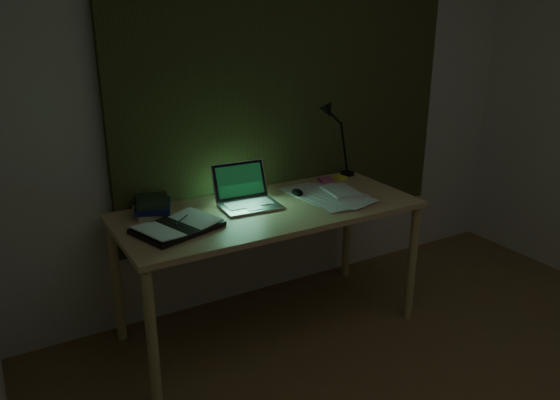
% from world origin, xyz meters
% --- Properties ---
extents(wall_back, '(3.50, 0.00, 2.50)m').
position_xyz_m(wall_back, '(0.00, 2.00, 1.25)').
color(wall_back, silver).
rests_on(wall_back, ground).
extents(curtain, '(2.20, 0.06, 2.00)m').
position_xyz_m(curtain, '(0.00, 1.96, 1.45)').
color(curtain, '#30351A').
rests_on(curtain, wall_back).
extents(desk, '(1.62, 0.71, 0.74)m').
position_xyz_m(desk, '(-0.37, 1.57, 0.37)').
color(desk, tan).
rests_on(desk, floor).
extents(laptop, '(0.33, 0.36, 0.22)m').
position_xyz_m(laptop, '(-0.46, 1.62, 0.85)').
color(laptop, '#AAAAAF').
rests_on(laptop, desk).
extents(open_textbook, '(0.45, 0.38, 0.03)m').
position_xyz_m(open_textbook, '(-0.90, 1.52, 0.76)').
color(open_textbook, white).
rests_on(open_textbook, desk).
extents(book_stack, '(0.21, 0.24, 0.08)m').
position_xyz_m(book_stack, '(-0.94, 1.79, 0.78)').
color(book_stack, white).
rests_on(book_stack, desk).
extents(loose_papers, '(0.39, 0.41, 0.02)m').
position_xyz_m(loose_papers, '(0.04, 1.58, 0.75)').
color(loose_papers, silver).
rests_on(loose_papers, desk).
extents(mouse, '(0.08, 0.11, 0.04)m').
position_xyz_m(mouse, '(-0.14, 1.66, 0.76)').
color(mouse, black).
rests_on(mouse, desk).
extents(sticky_yellow, '(0.08, 0.08, 0.01)m').
position_xyz_m(sticky_yellow, '(0.27, 1.81, 0.75)').
color(sticky_yellow, '#F7F634').
rests_on(sticky_yellow, desk).
extents(sticky_pink, '(0.09, 0.09, 0.02)m').
position_xyz_m(sticky_pink, '(0.16, 1.81, 0.75)').
color(sticky_pink, '#DC5589').
rests_on(sticky_pink, desk).
extents(desk_lamp, '(0.33, 0.27, 0.48)m').
position_xyz_m(desk_lamp, '(0.36, 1.85, 0.98)').
color(desk_lamp, black).
rests_on(desk_lamp, desk).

